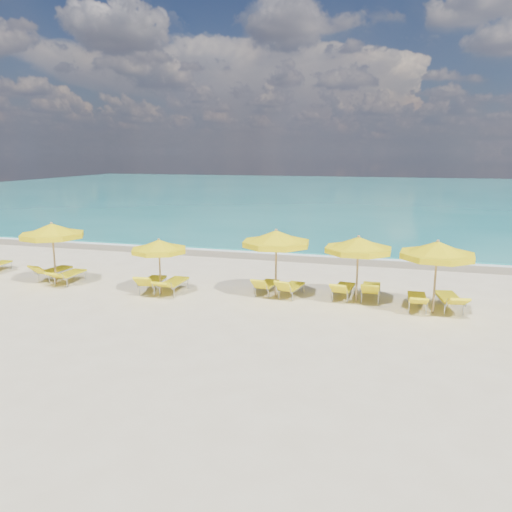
# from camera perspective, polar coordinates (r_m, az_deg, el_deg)

# --- Properties ---
(ground_plane) EXTENTS (120.00, 120.00, 0.00)m
(ground_plane) POSITION_cam_1_polar(r_m,az_deg,el_deg) (18.30, -1.28, -4.61)
(ground_plane) COLOR beige
(ocean) EXTENTS (120.00, 80.00, 0.30)m
(ocean) POSITION_cam_1_polar(r_m,az_deg,el_deg) (65.19, 11.27, 7.06)
(ocean) COLOR #167E7C
(ocean) RESTS_ON ground
(wet_sand_band) EXTENTS (120.00, 2.60, 0.01)m
(wet_sand_band) POSITION_cam_1_polar(r_m,az_deg,el_deg) (25.26, 3.64, -0.02)
(wet_sand_band) COLOR tan
(wet_sand_band) RESTS_ON ground
(foam_line) EXTENTS (120.00, 1.20, 0.03)m
(foam_line) POSITION_cam_1_polar(r_m,az_deg,el_deg) (26.03, 4.01, 0.33)
(foam_line) COLOR white
(foam_line) RESTS_ON ground
(whitecap_near) EXTENTS (14.00, 0.36, 0.05)m
(whitecap_near) POSITION_cam_1_polar(r_m,az_deg,el_deg) (35.95, -2.49, 3.55)
(whitecap_near) COLOR white
(whitecap_near) RESTS_ON ground
(whitecap_far) EXTENTS (18.00, 0.30, 0.05)m
(whitecap_far) POSITION_cam_1_polar(r_m,az_deg,el_deg) (41.20, 19.64, 3.93)
(whitecap_far) COLOR white
(whitecap_far) RESTS_ON ground
(umbrella_2) EXTENTS (2.82, 2.82, 2.50)m
(umbrella_2) POSITION_cam_1_polar(r_m,az_deg,el_deg) (21.11, -22.29, 2.63)
(umbrella_2) COLOR tan
(umbrella_2) RESTS_ON ground
(umbrella_3) EXTENTS (2.11, 2.11, 2.09)m
(umbrella_3) POSITION_cam_1_polar(r_m,az_deg,el_deg) (18.54, -11.03, 1.06)
(umbrella_3) COLOR tan
(umbrella_3) RESTS_ON ground
(umbrella_4) EXTENTS (3.05, 3.05, 2.51)m
(umbrella_4) POSITION_cam_1_polar(r_m,az_deg,el_deg) (17.78, 2.31, 1.96)
(umbrella_4) COLOR tan
(umbrella_4) RESTS_ON ground
(umbrella_5) EXTENTS (3.10, 3.10, 2.39)m
(umbrella_5) POSITION_cam_1_polar(r_m,az_deg,el_deg) (17.46, 11.62, 1.21)
(umbrella_5) COLOR tan
(umbrella_5) RESTS_ON ground
(umbrella_6) EXTENTS (3.02, 3.02, 2.45)m
(umbrella_6) POSITION_cam_1_polar(r_m,az_deg,el_deg) (16.92, 20.01, 0.58)
(umbrella_6) COLOR tan
(umbrella_6) RESTS_ON ground
(lounger_2_left) EXTENTS (0.83, 1.92, 0.82)m
(lounger_2_left) POSITION_cam_1_polar(r_m,az_deg,el_deg) (22.25, -22.05, -1.91)
(lounger_2_left) COLOR #A5A8AD
(lounger_2_left) RESTS_ON ground
(lounger_2_right) EXTENTS (0.63, 1.90, 0.71)m
(lounger_2_right) POSITION_cam_1_polar(r_m,az_deg,el_deg) (21.39, -20.53, -2.33)
(lounger_2_right) COLOR #A5A8AD
(lounger_2_right) RESTS_ON ground
(lounger_3_left) EXTENTS (0.86, 1.98, 0.85)m
(lounger_3_left) POSITION_cam_1_polar(r_m,az_deg,el_deg) (19.26, -11.75, -3.30)
(lounger_3_left) COLOR #A5A8AD
(lounger_3_left) RESTS_ON ground
(lounger_3_right) EXTENTS (0.66, 1.98, 0.72)m
(lounger_3_right) POSITION_cam_1_polar(r_m,az_deg,el_deg) (18.96, -9.41, -3.46)
(lounger_3_right) COLOR #A5A8AD
(lounger_3_right) RESTS_ON ground
(lounger_4_left) EXTENTS (0.72, 1.71, 0.78)m
(lounger_4_left) POSITION_cam_1_polar(r_m,az_deg,el_deg) (18.59, 1.22, -3.68)
(lounger_4_left) COLOR #A5A8AD
(lounger_4_left) RESTS_ON ground
(lounger_4_right) EXTENTS (0.86, 1.77, 0.81)m
(lounger_4_right) POSITION_cam_1_polar(r_m,az_deg,el_deg) (18.26, 4.04, -3.97)
(lounger_4_right) COLOR #A5A8AD
(lounger_4_right) RESTS_ON ground
(lounger_5_left) EXTENTS (0.78, 1.87, 0.79)m
(lounger_5_left) POSITION_cam_1_polar(r_m,az_deg,el_deg) (18.29, 9.94, -4.08)
(lounger_5_left) COLOR #A5A8AD
(lounger_5_left) RESTS_ON ground
(lounger_5_right) EXTENTS (0.66, 1.93, 0.84)m
(lounger_5_right) POSITION_cam_1_polar(r_m,az_deg,el_deg) (18.37, 12.98, -4.10)
(lounger_5_right) COLOR #A5A8AD
(lounger_5_right) RESTS_ON ground
(lounger_6_left) EXTENTS (0.64, 1.85, 0.71)m
(lounger_6_left) POSITION_cam_1_polar(r_m,az_deg,el_deg) (17.66, 17.91, -5.08)
(lounger_6_left) COLOR #A5A8AD
(lounger_6_left) RESTS_ON ground
(lounger_6_right) EXTENTS (1.00, 2.11, 0.78)m
(lounger_6_right) POSITION_cam_1_polar(r_m,az_deg,el_deg) (17.90, 21.18, -5.02)
(lounger_6_right) COLOR #A5A8AD
(lounger_6_right) RESTS_ON ground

